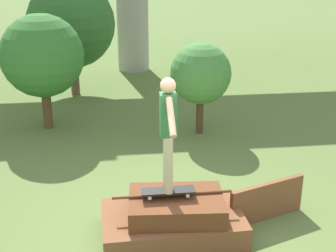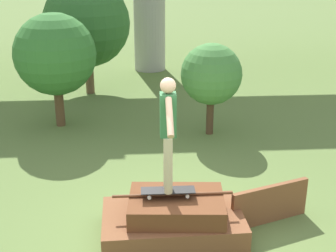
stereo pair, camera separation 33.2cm
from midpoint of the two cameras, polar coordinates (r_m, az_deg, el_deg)
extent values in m
plane|color=olive|center=(7.31, -0.80, -13.19)|extent=(80.00, 80.00, 0.00)
cube|color=brown|center=(7.20, -0.80, -11.93)|extent=(2.13, 1.29, 0.38)
cube|color=brown|center=(7.00, -0.36, -9.73)|extent=(1.46, 1.07, 0.30)
cylinder|color=brown|center=(6.94, -0.82, -8.37)|extent=(1.78, 0.05, 0.05)
cube|color=brown|center=(7.67, 10.74, -9.00)|extent=(1.32, 0.55, 0.64)
cube|color=black|center=(6.84, -1.41, -7.86)|extent=(0.79, 0.23, 0.01)
cylinder|color=silver|center=(6.98, 0.79, -7.74)|extent=(0.05, 0.03, 0.05)
cylinder|color=silver|center=(6.81, 1.01, -8.52)|extent=(0.05, 0.03, 0.05)
cylinder|color=silver|center=(6.93, -3.76, -7.98)|extent=(0.05, 0.03, 0.05)
cylinder|color=silver|center=(6.76, -3.67, -8.77)|extent=(0.05, 0.03, 0.05)
cylinder|color=#C6B78E|center=(6.72, -1.51, -4.29)|extent=(0.12, 0.12, 0.85)
cylinder|color=#C6B78E|center=(6.57, -1.37, -4.91)|extent=(0.12, 0.12, 0.85)
cube|color=#2D6638|center=(6.36, -1.50, 1.35)|extent=(0.22, 0.21, 0.61)
sphere|color=tan|center=(6.24, -1.53, 4.94)|extent=(0.22, 0.22, 0.22)
cylinder|color=tan|center=(6.66, -1.78, 3.06)|extent=(0.09, 0.53, 0.42)
cylinder|color=tan|center=(6.01, -1.20, 1.08)|extent=(0.09, 0.53, 0.42)
cylinder|color=brown|center=(11.68, -15.30, 2.02)|extent=(0.22, 0.22, 0.95)
sphere|color=#387A33|center=(11.35, -15.92, 8.24)|extent=(1.93, 1.93, 1.93)
cylinder|color=#4C3823|center=(10.96, 3.01, 1.23)|extent=(0.17, 0.17, 0.85)
sphere|color=#4C8E42|center=(10.67, 3.11, 6.40)|extent=(1.40, 1.40, 1.40)
cylinder|color=brown|center=(14.27, -11.95, 5.78)|extent=(0.25, 0.25, 1.02)
sphere|color=#336B2D|center=(13.95, -12.43, 12.05)|extent=(2.51, 2.51, 2.51)
camera|label=1|loc=(0.17, -91.48, -0.56)|focal=50.00mm
camera|label=2|loc=(0.17, 88.52, 0.56)|focal=50.00mm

